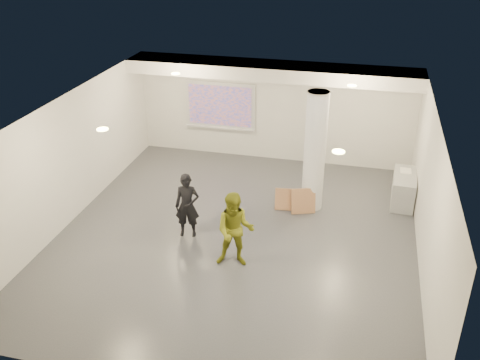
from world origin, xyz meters
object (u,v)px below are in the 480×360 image
(projection_screen, at_px, (220,106))
(woman, at_px, (187,206))
(man, at_px, (235,230))
(credenza, at_px, (403,189))
(column, at_px, (315,152))

(projection_screen, bearing_deg, woman, -83.53)
(man, bearing_deg, credenza, 37.85)
(credenza, height_order, woman, woman)
(projection_screen, distance_m, credenza, 5.75)
(woman, height_order, man, man)
(credenza, height_order, man, man)
(woman, bearing_deg, column, 27.75)
(projection_screen, bearing_deg, man, -71.37)
(credenza, bearing_deg, woman, -147.56)
(projection_screen, bearing_deg, credenza, -19.25)
(projection_screen, height_order, credenza, projection_screen)
(column, height_order, projection_screen, column)
(credenza, bearing_deg, projection_screen, 163.15)
(column, xyz_separation_m, credenza, (2.22, 0.79, -1.12))
(column, relative_size, projection_screen, 1.43)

